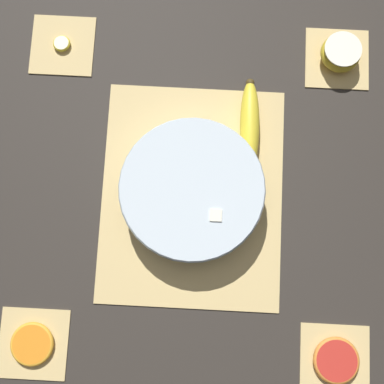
{
  "coord_description": "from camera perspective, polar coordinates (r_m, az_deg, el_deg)",
  "views": [
    {
      "loc": [
        0.17,
        0.01,
        1.02
      ],
      "look_at": [
        0.0,
        0.0,
        0.03
      ],
      "focal_mm": 50.0,
      "sensor_mm": 36.0,
      "label": 1
    }
  ],
  "objects": [
    {
      "name": "apple_half",
      "position": [
        1.13,
        15.57,
        14.08
      ],
      "size": [
        0.08,
        0.08,
        0.04
      ],
      "color": "gold",
      "rests_on": "coaster_mat_far_left"
    },
    {
      "name": "bamboo_mat_center",
      "position": [
        1.03,
        0.0,
        -0.29
      ],
      "size": [
        0.43,
        0.35,
        0.01
      ],
      "color": "#D6B775",
      "rests_on": "ground_plane"
    },
    {
      "name": "whole_banana",
      "position": [
        1.05,
        6.18,
        7.21
      ],
      "size": [
        0.18,
        0.04,
        0.04
      ],
      "color": "yellow",
      "rests_on": "bamboo_mat_center"
    },
    {
      "name": "orange_slice_whole",
      "position": [
        1.06,
        -16.7,
        -15.28
      ],
      "size": [
        0.08,
        0.08,
        0.01
      ],
      "color": "orange",
      "rests_on": "coaster_mat_near_right"
    },
    {
      "name": "grapefruit_slice",
      "position": [
        1.06,
        15.13,
        -16.97
      ],
      "size": [
        0.09,
        0.09,
        0.01
      ],
      "color": "red",
      "rests_on": "coaster_mat_far_right"
    },
    {
      "name": "coaster_mat_far_left",
      "position": [
        1.15,
        15.22,
        13.58
      ],
      "size": [
        0.13,
        0.13,
        0.01
      ],
      "color": "#D6B775",
      "rests_on": "ground_plane"
    },
    {
      "name": "coaster_mat_far_right",
      "position": [
        1.06,
        15.0,
        -16.91
      ],
      "size": [
        0.13,
        0.13,
        0.01
      ],
      "color": "#D6B775",
      "rests_on": "ground_plane"
    },
    {
      "name": "coaster_mat_near_right",
      "position": [
        1.07,
        -16.57,
        -15.24
      ],
      "size": [
        0.13,
        0.13,
        0.01
      ],
      "color": "#D6B775",
      "rests_on": "ground_plane"
    },
    {
      "name": "ground_plane",
      "position": [
        1.04,
        0.0,
        -0.32
      ],
      "size": [
        6.0,
        6.0,
        0.0
      ],
      "primitive_type": "plane",
      "color": "#2D2823"
    },
    {
      "name": "banana_coin_single",
      "position": [
        1.15,
        -13.73,
        15.14
      ],
      "size": [
        0.03,
        0.03,
        0.01
      ],
      "color": "#F4EABC",
      "rests_on": "coaster_mat_near_left"
    },
    {
      "name": "fruit_salad_bowl",
      "position": [
        0.99,
        -0.01,
        0.11
      ],
      "size": [
        0.27,
        0.27,
        0.07
      ],
      "color": "silver",
      "rests_on": "bamboo_mat_center"
    },
    {
      "name": "coaster_mat_near_left",
      "position": [
        1.16,
        -13.64,
        14.98
      ],
      "size": [
        0.13,
        0.13,
        0.01
      ],
      "color": "#D6B775",
      "rests_on": "ground_plane"
    }
  ]
}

